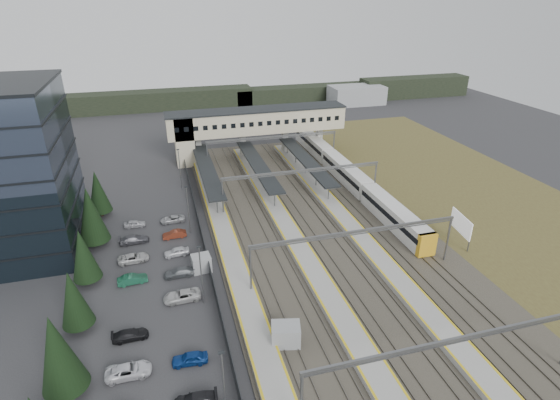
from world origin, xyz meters
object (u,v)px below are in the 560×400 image
object	(u,v)px
relay_cabin_far	(201,263)
train	(346,173)
footbridge	(245,124)
billboard	(461,225)
relay_cabin_near	(286,335)

from	to	relation	value
relay_cabin_far	train	world-z (taller)	train
relay_cabin_far	footbridge	size ratio (longest dim) A/B	0.07
billboard	relay_cabin_far	bearing A→B (deg)	174.95
relay_cabin_near	footbridge	size ratio (longest dim) A/B	0.09
relay_cabin_far	footbridge	bearing A→B (deg)	70.60
relay_cabin_near	footbridge	distance (m)	60.40
relay_cabin_near	relay_cabin_far	bearing A→B (deg)	113.48
relay_cabin_far	train	size ratio (longest dim) A/B	0.05
train	footbridge	bearing A→B (deg)	129.28
footbridge	train	world-z (taller)	footbridge
relay_cabin_near	footbridge	xyz separation A→B (m)	(7.96, 59.51, 6.65)
relay_cabin_far	train	bearing A→B (deg)	36.26
train	relay_cabin_near	bearing A→B (deg)	-121.50
train	billboard	distance (m)	27.34
relay_cabin_far	train	xyz separation A→B (m)	(31.43, 23.06, 0.84)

